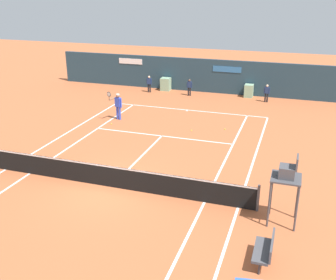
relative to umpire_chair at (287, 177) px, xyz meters
The scene contains 12 objects.
ground_plane 7.21m from the umpire_chair, behind, with size 80.00×80.00×0.01m.
tennis_net 7.04m from the umpire_chair, behind, with size 12.10×0.10×1.07m.
sponsor_back_wall 18.78m from the umpire_chair, 111.65° to the left, with size 25.00×1.02×2.59m.
umpire_chair is the anchor object (origin of this frame).
player_bench 2.79m from the umpire_chair, 97.89° to the right, with size 0.54×1.31×0.88m.
player_on_baseline 13.73m from the umpire_chair, 139.86° to the left, with size 0.77×0.68×1.87m.
ball_kid_left_post 17.78m from the umpire_chair, 116.25° to the left, with size 0.42×0.18×1.27m.
ball_kid_centre_post 19.45m from the umpire_chair, 124.95° to the left, with size 0.44×0.18×1.31m.
ball_kid_right_post 16.09m from the umpire_chair, 97.48° to the left, with size 0.43×0.18×1.29m.
tennis_ball_by_sideline 13.16m from the umpire_chair, 143.31° to the left, with size 0.07×0.07×0.07m, color #CCE033.
tennis_ball_near_service_line 9.96m from the umpire_chair, 112.57° to the left, with size 0.07×0.07×0.07m, color #CCE033.
tennis_ball_mid_court 10.06m from the umpire_chair, 124.06° to the left, with size 0.07×0.07×0.07m, color #CCE033.
Camera 1 is at (6.94, -13.24, 7.76)m, focal length 42.57 mm.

